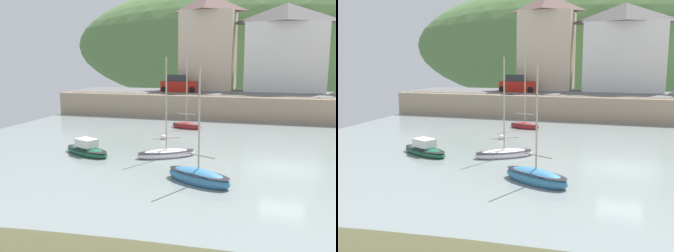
% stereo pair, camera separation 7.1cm
% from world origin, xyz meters
% --- Properties ---
extents(ground, '(48.00, 41.00, 0.61)m').
position_xyz_m(ground, '(1.40, -9.56, 0.16)').
color(ground, gray).
extents(quay_seawall, '(48.00, 9.40, 2.40)m').
position_xyz_m(quay_seawall, '(0.00, 17.50, 1.36)').
color(quay_seawall, tan).
rests_on(quay_seawall, ground).
extents(hillside_backdrop, '(80.00, 44.00, 24.91)m').
position_xyz_m(hillside_backdrop, '(-1.21, 55.20, 8.72)').
color(hillside_backdrop, '#547A41').
rests_on(hillside_backdrop, ground).
extents(waterfront_building_left, '(6.61, 5.76, 11.39)m').
position_xyz_m(waterfront_building_left, '(-8.91, 25.20, 8.18)').
color(waterfront_building_left, beige).
rests_on(waterfront_building_left, ground).
extents(waterfront_building_centre, '(9.22, 5.91, 10.02)m').
position_xyz_m(waterfront_building_centre, '(0.11, 25.20, 7.49)').
color(waterfront_building_centre, silver).
rests_on(waterfront_building_centre, ground).
extents(fishing_boat_green, '(3.84, 3.05, 6.39)m').
position_xyz_m(fishing_boat_green, '(-7.13, 0.54, 0.25)').
color(fishing_boat_green, white).
rests_on(fishing_boat_green, ground).
extents(rowboat_small_beached, '(3.02, 1.78, 6.55)m').
position_xyz_m(rowboat_small_beached, '(-8.24, 10.81, 0.28)').
color(rowboat_small_beached, maroon).
rests_on(rowboat_small_beached, ground).
extents(sailboat_blue_trim, '(3.88, 2.73, 6.00)m').
position_xyz_m(sailboat_blue_trim, '(-4.15, -3.94, 0.31)').
color(sailboat_blue_trim, teal).
rests_on(sailboat_blue_trim, ground).
extents(sailboat_tall_mast, '(4.04, 2.84, 1.19)m').
position_xyz_m(sailboat_tall_mast, '(-12.27, -0.25, 0.29)').
color(sailboat_tall_mast, '#1C5A3A').
rests_on(sailboat_tall_mast, ground).
extents(parked_car_near_slipway, '(4.14, 1.82, 1.95)m').
position_xyz_m(parked_car_near_slipway, '(-11.48, 20.70, 3.20)').
color(parked_car_near_slipway, '#B51D12').
rests_on(parked_car_near_slipway, ground).
extents(mooring_buoy, '(0.46, 0.46, 0.46)m').
position_xyz_m(mooring_buoy, '(-8.85, 5.65, 0.14)').
color(mooring_buoy, silver).
rests_on(mooring_buoy, ground).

